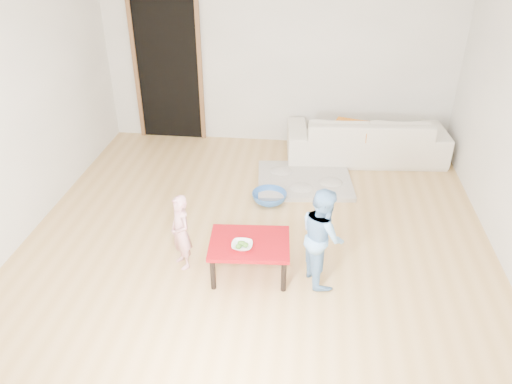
% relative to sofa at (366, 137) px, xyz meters
% --- Properties ---
extents(floor, '(5.00, 5.00, 0.01)m').
position_rel_sofa_xyz_m(floor, '(-1.28, -2.05, -0.32)').
color(floor, tan).
rests_on(floor, ground).
extents(back_wall, '(5.00, 0.02, 2.60)m').
position_rel_sofa_xyz_m(back_wall, '(-1.28, 0.45, 0.98)').
color(back_wall, white).
rests_on(back_wall, floor).
extents(left_wall, '(0.02, 5.00, 2.60)m').
position_rel_sofa_xyz_m(left_wall, '(-3.78, -2.05, 0.98)').
color(left_wall, white).
rests_on(left_wall, floor).
extents(doorway, '(1.02, 0.08, 2.11)m').
position_rel_sofa_xyz_m(doorway, '(-2.88, 0.43, 0.71)').
color(doorway, brown).
rests_on(doorway, back_wall).
extents(sofa, '(2.24, 1.03, 0.63)m').
position_rel_sofa_xyz_m(sofa, '(0.00, 0.00, 0.00)').
color(sofa, silver).
rests_on(sofa, floor).
extents(cushion, '(0.60, 0.56, 0.13)m').
position_rel_sofa_xyz_m(cushion, '(-0.22, -0.15, 0.17)').
color(cushion, orange).
rests_on(cushion, sofa).
extents(red_table, '(0.80, 0.62, 0.38)m').
position_rel_sofa_xyz_m(red_table, '(-1.29, -2.73, -0.13)').
color(red_table, maroon).
rests_on(red_table, floor).
extents(bowl, '(0.20, 0.20, 0.05)m').
position_rel_sofa_xyz_m(bowl, '(-1.35, -2.83, 0.09)').
color(bowl, white).
rests_on(bowl, red_table).
extents(broccoli, '(0.12, 0.12, 0.06)m').
position_rel_sofa_xyz_m(broccoli, '(-1.35, -2.83, 0.09)').
color(broccoli, '#2D5919').
rests_on(broccoli, red_table).
extents(child_pink, '(0.33, 0.34, 0.79)m').
position_rel_sofa_xyz_m(child_pink, '(-1.97, -2.67, 0.08)').
color(child_pink, '#DE6573').
rests_on(child_pink, floor).
extents(child_blue, '(0.52, 0.58, 0.99)m').
position_rel_sofa_xyz_m(child_blue, '(-0.61, -2.71, 0.18)').
color(child_blue, '#61ACE0').
rests_on(child_blue, floor).
extents(basin, '(0.42, 0.42, 0.13)m').
position_rel_sofa_xyz_m(basin, '(-1.22, -1.38, -0.25)').
color(basin, '#3167B9').
rests_on(basin, floor).
extents(blanket, '(1.29, 1.11, 0.06)m').
position_rel_sofa_xyz_m(blanket, '(-0.81, -0.83, -0.29)').
color(blanket, beige).
rests_on(blanket, floor).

